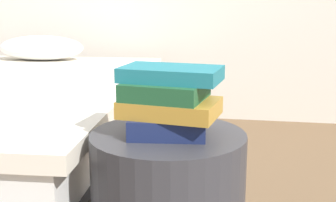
# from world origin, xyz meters

# --- Properties ---
(book_navy) EXTENTS (0.24, 0.22, 0.06)m
(book_navy) POSITION_xyz_m (0.00, -0.00, 0.50)
(book_navy) COLOR #19234C
(book_navy) RESTS_ON side_table
(book_ochre) EXTENTS (0.30, 0.22, 0.05)m
(book_ochre) POSITION_xyz_m (0.01, -0.01, 0.55)
(book_ochre) COLOR #B7842D
(book_ochre) RESTS_ON book_navy
(book_forest) EXTENTS (0.25, 0.23, 0.05)m
(book_forest) POSITION_xyz_m (-0.01, 0.00, 0.60)
(book_forest) COLOR #1E512D
(book_forest) RESTS_ON book_ochre
(book_teal) EXTENTS (0.31, 0.21, 0.04)m
(book_teal) POSITION_xyz_m (0.01, 0.01, 0.65)
(book_teal) COLOR #1E727F
(book_teal) RESTS_ON book_forest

